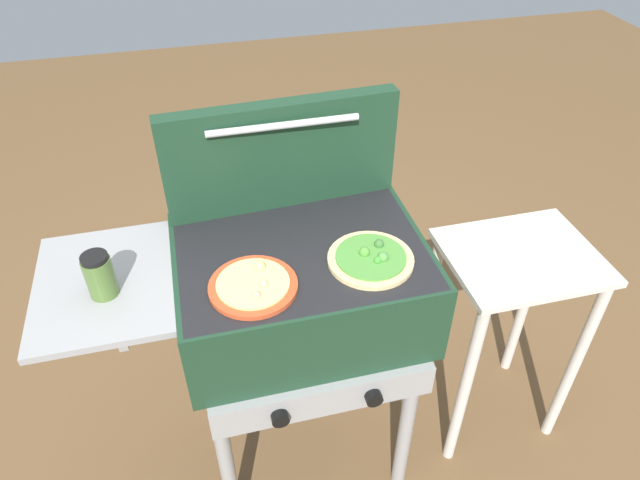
{
  "coord_description": "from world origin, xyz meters",
  "views": [
    {
      "loc": [
        -0.23,
        -1.09,
        1.83
      ],
      "look_at": [
        0.05,
        0.0,
        0.92
      ],
      "focal_mm": 32.22,
      "sensor_mm": 36.0,
      "label": 1
    }
  ],
  "objects_px": {
    "grill": "(297,292)",
    "pizza_cheese": "(253,285)",
    "pizza_veggie": "(371,258)",
    "prep_table": "(508,306)",
    "sauce_jar": "(100,275)"
  },
  "relations": [
    {
      "from": "pizza_cheese",
      "to": "prep_table",
      "type": "relative_size",
      "value": 0.28
    },
    {
      "from": "grill",
      "to": "sauce_jar",
      "type": "relative_size",
      "value": 8.55
    },
    {
      "from": "pizza_veggie",
      "to": "pizza_cheese",
      "type": "bearing_deg",
      "value": -175.45
    },
    {
      "from": "grill",
      "to": "sauce_jar",
      "type": "distance_m",
      "value": 0.5
    },
    {
      "from": "pizza_veggie",
      "to": "pizza_cheese",
      "type": "relative_size",
      "value": 1.02
    },
    {
      "from": "pizza_veggie",
      "to": "prep_table",
      "type": "relative_size",
      "value": 0.29
    },
    {
      "from": "pizza_veggie",
      "to": "prep_table",
      "type": "height_order",
      "value": "pizza_veggie"
    },
    {
      "from": "sauce_jar",
      "to": "prep_table",
      "type": "height_order",
      "value": "sauce_jar"
    },
    {
      "from": "pizza_cheese",
      "to": "prep_table",
      "type": "xyz_separation_m",
      "value": [
        0.8,
        0.11,
        -0.38
      ]
    },
    {
      "from": "pizza_veggie",
      "to": "prep_table",
      "type": "distance_m",
      "value": 0.63
    },
    {
      "from": "grill",
      "to": "pizza_cheese",
      "type": "xyz_separation_m",
      "value": [
        -0.12,
        -0.11,
        0.15
      ]
    },
    {
      "from": "pizza_veggie",
      "to": "sauce_jar",
      "type": "relative_size",
      "value": 1.89
    },
    {
      "from": "pizza_veggie",
      "to": "prep_table",
      "type": "xyz_separation_m",
      "value": [
        0.5,
        0.09,
        -0.38
      ]
    },
    {
      "from": "prep_table",
      "to": "sauce_jar",
      "type": "bearing_deg",
      "value": -177.81
    },
    {
      "from": "pizza_veggie",
      "to": "sauce_jar",
      "type": "xyz_separation_m",
      "value": [
        -0.63,
        0.04,
        0.05
      ]
    }
  ]
}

